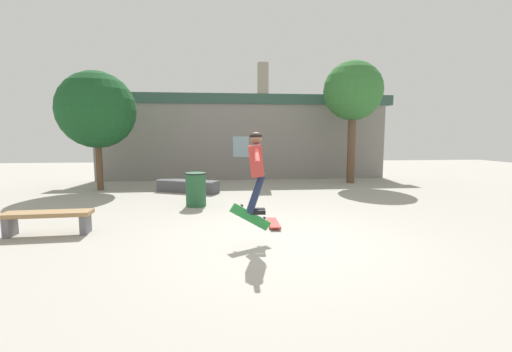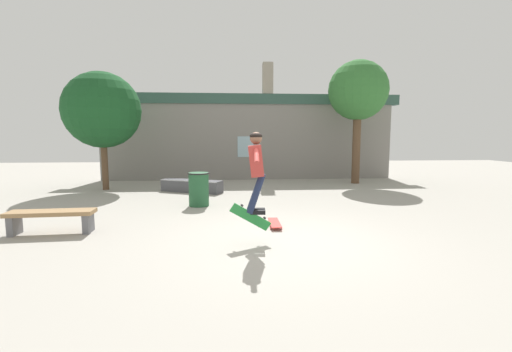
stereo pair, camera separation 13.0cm
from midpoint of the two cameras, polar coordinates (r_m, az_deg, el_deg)
The scene contains 10 objects.
ground_plane at distance 6.33m, azimuth 4.38°, elevation -10.84°, with size 40.00×40.00×0.00m, color #A39E93.
building_backdrop at distance 15.20m, azimuth -0.89°, elevation 6.88°, with size 13.38×0.52×5.07m.
tree_right at distance 14.52m, azimuth 16.92°, elevation 13.32°, with size 2.34×2.34×4.88m.
tree_left at distance 13.27m, azimuth -24.02°, elevation 9.97°, with size 2.64×2.64×4.13m.
park_bench at distance 7.79m, azimuth -30.53°, elevation -5.90°, with size 1.61×0.52×0.46m.
skate_ledge at distance 11.91m, azimuth -10.35°, elevation -1.63°, with size 2.18×1.39×0.41m.
trash_bin at distance 9.47m, azimuth -9.13°, elevation -2.07°, with size 0.58×0.58×0.92m.
skater at distance 5.89m, azimuth 0.65°, elevation 1.83°, with size 0.35×1.29×1.41m.
skateboard_flipping at distance 6.05m, azimuth -0.30°, elevation -6.85°, with size 0.74×0.19×0.54m.
skateboard_resting at distance 7.35m, azimuth 3.63°, elevation -7.79°, with size 0.26×0.85×0.08m.
Camera 2 is at (-0.88, -5.97, 1.90)m, focal length 24.00 mm.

